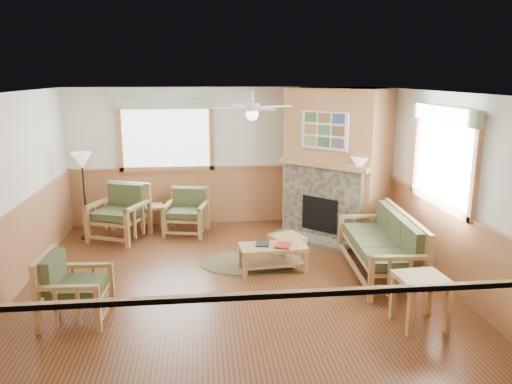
{
  "coord_description": "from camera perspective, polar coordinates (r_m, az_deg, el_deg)",
  "views": [
    {
      "loc": [
        -0.43,
        -6.8,
        2.93
      ],
      "look_at": [
        0.4,
        0.7,
        1.15
      ],
      "focal_mm": 35.0,
      "sensor_mm": 36.0,
      "label": 1
    }
  ],
  "objects": [
    {
      "name": "floor_lamp_right",
      "position": [
        8.8,
        11.74,
        -1.09
      ],
      "size": [
        0.48,
        0.48,
        1.58
      ],
      "primitive_type": null,
      "rotation": [
        0.0,
        0.0,
        0.41
      ],
      "color": "black",
      "rests_on": "floor"
    },
    {
      "name": "fireplace",
      "position": [
        9.32,
        9.22,
        3.35
      ],
      "size": [
        3.11,
        3.11,
        2.7
      ],
      "primitive_type": null,
      "rotation": [
        0.0,
        0.0,
        -0.79
      ],
      "color": "#A87044",
      "rests_on": "floor"
    },
    {
      "name": "book_red",
      "position": [
        7.58,
        3.14,
        -5.99
      ],
      "size": [
        0.31,
        0.36,
        0.03
      ],
      "primitive_type": "cube",
      "rotation": [
        0.0,
        0.0,
        -0.33
      ],
      "color": "maroon",
      "rests_on": "coffee_table"
    },
    {
      "name": "wall_front",
      "position": [
        4.13,
        0.14,
        -9.17
      ],
      "size": [
        6.0,
        0.02,
        2.7
      ],
      "primitive_type": "cube",
      "color": "white",
      "rests_on": "floor"
    },
    {
      "name": "end_table_sofa",
      "position": [
        6.36,
        18.25,
        -11.74
      ],
      "size": [
        0.59,
        0.57,
        0.62
      ],
      "primitive_type": null,
      "rotation": [
        0.0,
        0.0,
        0.07
      ],
      "color": "#A47F4C",
      "rests_on": "floor"
    },
    {
      "name": "wall_right",
      "position": [
        7.77,
        20.02,
        0.74
      ],
      "size": [
        0.02,
        6.0,
        2.7
      ],
      "primitive_type": "cube",
      "color": "white",
      "rests_on": "floor"
    },
    {
      "name": "window_right",
      "position": [
        7.43,
        21.14,
        9.32
      ],
      "size": [
        0.16,
        1.9,
        1.5
      ],
      "primitive_type": null,
      "color": "white",
      "rests_on": "wall_right"
    },
    {
      "name": "floor_lamp_left",
      "position": [
        9.52,
        -19.01,
        -0.41
      ],
      "size": [
        0.39,
        0.39,
        1.59
      ],
      "primitive_type": null,
      "rotation": [
        0.0,
        0.0,
        0.07
      ],
      "color": "black",
      "rests_on": "floor"
    },
    {
      "name": "braided_rug",
      "position": [
        8.06,
        -0.63,
        -8.0
      ],
      "size": [
        1.93,
        1.93,
        0.01
      ],
      "primitive_type": "cylinder",
      "rotation": [
        0.0,
        0.0,
        0.21
      ],
      "color": "brown",
      "rests_on": "floor"
    },
    {
      "name": "wall_left",
      "position": [
        7.44,
        -26.37,
        -0.39
      ],
      "size": [
        0.02,
        6.0,
        2.7
      ],
      "primitive_type": "cube",
      "color": "white",
      "rests_on": "floor"
    },
    {
      "name": "ceiling",
      "position": [
        6.81,
        -2.75,
        11.33
      ],
      "size": [
        6.0,
        6.0,
        0.01
      ],
      "primitive_type": "cube",
      "color": "white",
      "rests_on": "floor"
    },
    {
      "name": "wall_back",
      "position": [
        9.93,
        -3.77,
        4.09
      ],
      "size": [
        6.0,
        0.02,
        2.7
      ],
      "primitive_type": "cube",
      "color": "white",
      "rests_on": "floor"
    },
    {
      "name": "window_back",
      "position": [
        9.79,
        -10.42,
        10.72
      ],
      "size": [
        1.9,
        0.16,
        1.5
      ],
      "primitive_type": null,
      "color": "white",
      "rests_on": "wall_back"
    },
    {
      "name": "end_table_chairs",
      "position": [
        9.77,
        -11.84,
        -2.93
      ],
      "size": [
        0.52,
        0.51,
        0.5
      ],
      "primitive_type": null,
      "rotation": [
        0.0,
        0.0,
        0.2
      ],
      "color": "#A47F4C",
      "rests_on": "floor"
    },
    {
      "name": "armchair_left",
      "position": [
        6.53,
        -19.93,
        -10.15
      ],
      "size": [
        0.79,
        0.79,
        0.84
      ],
      "primitive_type": null,
      "rotation": [
        0.0,
        0.0,
        1.51
      ],
      "color": "#A47F4C",
      "rests_on": "floor"
    },
    {
      "name": "armchair_back_right",
      "position": [
        9.45,
        -8.02,
        -2.28
      ],
      "size": [
        0.89,
        0.89,
        0.83
      ],
      "primitive_type": null,
      "rotation": [
        0.0,
        0.0,
        -0.22
      ],
      "color": "#A47F4C",
      "rests_on": "floor"
    },
    {
      "name": "armchair_back_left",
      "position": [
        9.36,
        -15.41,
        -2.32
      ],
      "size": [
        1.15,
        1.15,
        0.98
      ],
      "primitive_type": null,
      "rotation": [
        0.0,
        0.0,
        -0.41
      ],
      "color": "#A47F4C",
      "rests_on": "floor"
    },
    {
      "name": "coffee_table",
      "position": [
        7.68,
        1.94,
        -7.54
      ],
      "size": [
        1.04,
        0.58,
        0.4
      ],
      "primitive_type": null,
      "rotation": [
        0.0,
        0.0,
        0.08
      ],
      "color": "#A47F4C",
      "rests_on": "floor"
    },
    {
      "name": "ceiling_fan",
      "position": [
        7.14,
        -0.45,
        11.11
      ],
      "size": [
        1.59,
        1.59,
        0.36
      ],
      "primitive_type": null,
      "rotation": [
        0.0,
        0.0,
        0.35
      ],
      "color": "white",
      "rests_on": "ceiling"
    },
    {
      "name": "footstool",
      "position": [
        8.1,
        3.61,
        -6.4
      ],
      "size": [
        0.62,
        0.62,
        0.41
      ],
      "primitive_type": null,
      "rotation": [
        0.0,
        0.0,
        0.39
      ],
      "color": "#A47F4C",
      "rests_on": "floor"
    },
    {
      "name": "sofa",
      "position": [
        7.7,
        13.92,
        -5.82
      ],
      "size": [
        2.06,
        0.96,
        0.92
      ],
      "primitive_type": null,
      "rotation": [
        0.0,
        0.0,
        -1.64
      ],
      "color": "#A47F4C",
      "rests_on": "floor"
    },
    {
      "name": "book_dark",
      "position": [
        7.65,
        0.76,
        -5.82
      ],
      "size": [
        0.25,
        0.3,
        0.03
      ],
      "primitive_type": "cube",
      "rotation": [
        0.0,
        0.0,
        -0.2
      ],
      "color": "black",
      "rests_on": "coffee_table"
    },
    {
      "name": "floor",
      "position": [
        7.41,
        -2.52,
        -10.05
      ],
      "size": [
        6.0,
        6.0,
        0.01
      ],
      "primitive_type": "cube",
      "color": "#582F18",
      "rests_on": "ground"
    },
    {
      "name": "wainscot",
      "position": [
        7.21,
        -2.56,
        -6.0
      ],
      "size": [
        6.0,
        6.0,
        1.1
      ],
      "primitive_type": null,
      "color": "#A87044",
      "rests_on": "floor"
    }
  ]
}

